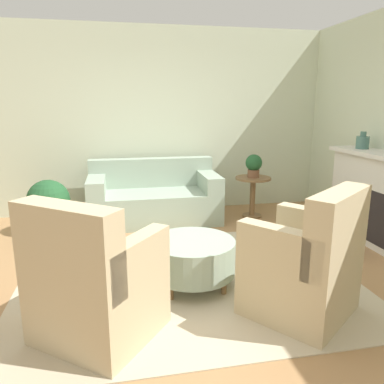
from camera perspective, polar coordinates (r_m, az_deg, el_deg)
The scene contains 12 objects.
ground_plane at distance 3.72m, azimuth -0.62°, elevation -13.40°, with size 16.00×16.00×0.00m, color #AD7F51.
wall_back at distance 5.92m, azimuth -5.46°, elevation 10.66°, with size 9.13×0.12×2.80m.
rug at distance 3.71m, azimuth -0.62°, elevation -13.33°, with size 3.18×2.50×0.01m.
couch at distance 5.47m, azimuth -5.80°, elevation -1.01°, with size 1.84×0.91×0.87m.
armchair_left at distance 2.82m, azimuth -14.78°, elevation -13.61°, with size 1.06×1.05×1.05m.
armchair_right at distance 3.16m, azimuth 17.09°, elevation -10.76°, with size 1.06×1.05×1.05m.
ottoman_table at distance 3.53m, azimuth 0.06°, elevation -9.80°, with size 0.80×0.80×0.43m.
side_table at distance 5.65m, azimuth 9.24°, elevation 0.31°, with size 0.52×0.52×0.61m.
fireplace at distance 4.99m, azimuth 26.72°, elevation -0.71°, with size 0.44×1.59×1.11m.
vase_mantel_near at distance 5.21m, azimuth 24.56°, elevation 6.95°, with size 0.16×0.16×0.22m.
potted_plant_on_side_table at distance 5.57m, azimuth 9.39°, elevation 4.12°, with size 0.24×0.24×0.34m.
potted_plant_floor at distance 5.25m, azimuth -21.01°, elevation -1.56°, with size 0.55×0.55×0.71m.
Camera 1 is at (-0.61, -3.26, 1.67)m, focal length 35.00 mm.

